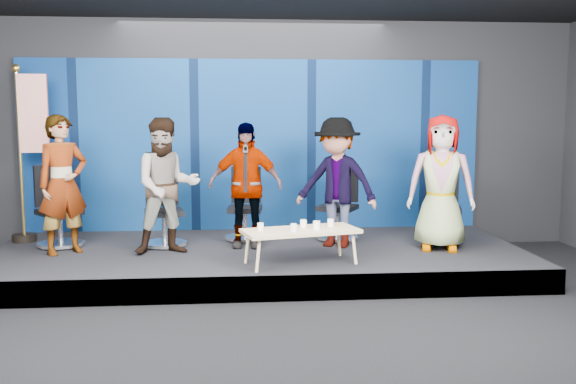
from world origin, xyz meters
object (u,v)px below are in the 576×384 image
at_px(mug_b, 294,228).
at_px(panelist_a, 63,185).
at_px(chair_a, 58,220).
at_px(chair_c, 245,216).
at_px(mug_c, 303,224).
at_px(flag_stand, 29,149).
at_px(mug_d, 317,225).
at_px(chair_e, 442,216).
at_px(coffee_table, 301,232).
at_px(panelist_d, 337,183).
at_px(panelist_b, 167,186).
at_px(panelist_c, 245,185).
at_px(chair_d, 339,215).
at_px(chair_b, 164,220).
at_px(mug_a, 260,227).
at_px(panelist_e, 441,183).
at_px(mug_e, 331,223).

bearing_deg(mug_b, panelist_a, 161.27).
xyz_separation_m(chair_a, chair_c, (2.53, 0.25, -0.02)).
height_order(mug_c, flag_stand, flag_stand).
xyz_separation_m(chair_a, mug_d, (3.34, -1.33, 0.11)).
xyz_separation_m(chair_a, chair_e, (5.26, -0.17, -0.00)).
xyz_separation_m(coffee_table, flag_stand, (-3.60, 1.67, 0.91)).
bearing_deg(panelist_d, panelist_a, -149.02).
height_order(panelist_b, panelist_c, panelist_b).
xyz_separation_m(panelist_b, panelist_d, (2.22, 0.24, -0.00)).
relative_size(mug_b, flag_stand, 0.04).
bearing_deg(panelist_b, mug_d, -34.76).
relative_size(panelist_b, mug_d, 17.35).
bearing_deg(chair_d, panelist_c, -133.96).
xyz_separation_m(coffee_table, mug_b, (-0.10, -0.13, 0.08)).
bearing_deg(chair_a, mug_c, -57.74).
height_order(chair_a, chair_b, chair_a).
xyz_separation_m(panelist_b, mug_d, (1.82, -0.75, -0.40)).
xyz_separation_m(chair_b, mug_d, (1.92, -1.24, 0.12)).
bearing_deg(chair_e, mug_b, -133.88).
bearing_deg(panelist_c, mug_c, -47.99).
relative_size(panelist_b, coffee_table, 1.19).
xyz_separation_m(chair_e, mug_a, (-2.58, -1.16, 0.10)).
height_order(panelist_d, chair_e, panelist_d).
bearing_deg(panelist_d, chair_d, 106.01).
bearing_deg(chair_d, panelist_b, -133.55).
bearing_deg(mug_b, chair_c, 107.59).
bearing_deg(chair_c, panelist_a, -156.81).
relative_size(chair_a, mug_b, 12.29).
relative_size(chair_d, chair_e, 0.98).
height_order(chair_b, panelist_b, panelist_b).
distance_m(panelist_d, mug_d, 1.14).
xyz_separation_m(panelist_b, mug_b, (1.54, -0.85, -0.40)).
relative_size(panelist_e, mug_c, 18.83).
bearing_deg(panelist_c, chair_e, 8.11).
relative_size(panelist_a, panelist_d, 1.02).
bearing_deg(mug_a, chair_a, 153.54).
distance_m(panelist_a, chair_d, 3.74).
height_order(chair_d, mug_d, chair_d).
relative_size(chair_c, mug_e, 11.38).
height_order(coffee_table, flag_stand, flag_stand).
height_order(chair_a, coffee_table, chair_a).
xyz_separation_m(chair_c, mug_e, (1.01, -1.39, 0.13)).
height_order(panelist_d, coffee_table, panelist_d).
bearing_deg(panelist_e, mug_b, -142.32).
height_order(panelist_a, coffee_table, panelist_a).
xyz_separation_m(panelist_e, mug_e, (-1.54, -0.51, -0.42)).
xyz_separation_m(chair_e, panelist_e, (-0.18, -0.47, 0.53)).
xyz_separation_m(chair_a, mug_c, (3.20, -1.20, 0.11)).
xyz_separation_m(chair_b, mug_c, (1.78, -1.11, 0.11)).
xyz_separation_m(panelist_a, coffee_table, (2.95, -0.84, -0.50)).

